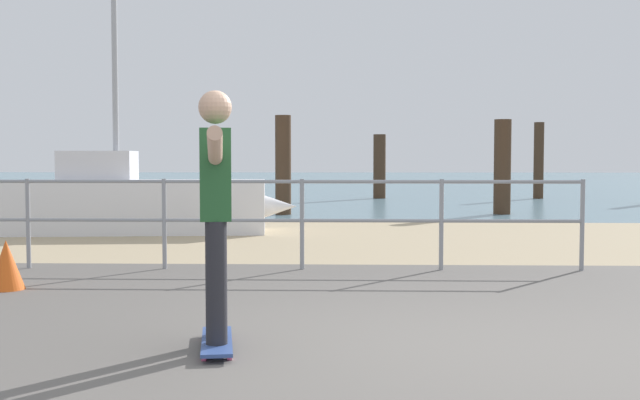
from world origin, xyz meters
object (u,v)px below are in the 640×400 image
object	(u,v)px
sailboat	(144,203)
traffic_cone	(6,266)
skateboard	(217,342)
skateboarder	(216,200)

from	to	relation	value
sailboat	traffic_cone	xyz separation A→B (m)	(0.14, -5.72, -0.27)
skateboard	skateboarder	bearing A→B (deg)	2.39
skateboarder	traffic_cone	distance (m)	3.39
skateboard	traffic_cone	xyz separation A→B (m)	(-2.41, 2.25, 0.18)
skateboard	skateboarder	size ratio (longest dim) A/B	0.50
sailboat	skateboarder	xyz separation A→B (m)	(2.55, -7.97, 0.50)
sailboat	skateboard	bearing A→B (deg)	-72.24
sailboat	skateboarder	distance (m)	8.38
skateboard	skateboarder	xyz separation A→B (m)	(0.00, 0.00, 0.95)
skateboard	sailboat	bearing A→B (deg)	107.76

